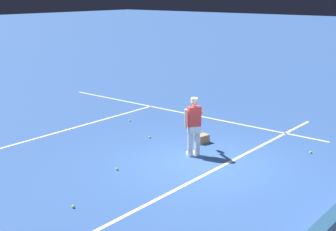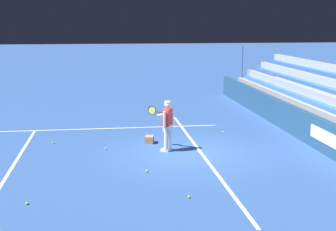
{
  "view_description": "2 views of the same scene",
  "coord_description": "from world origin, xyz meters",
  "px_view_note": "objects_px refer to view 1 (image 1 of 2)",
  "views": [
    {
      "loc": [
        -9.97,
        -6.9,
        4.6
      ],
      "look_at": [
        -0.48,
        0.83,
        1.34
      ],
      "focal_mm": 50.0,
      "sensor_mm": 36.0,
      "label": 1
    },
    {
      "loc": [
        -14.87,
        2.67,
        4.33
      ],
      "look_at": [
        -0.03,
        0.63,
        1.32
      ],
      "focal_mm": 50.0,
      "sensor_mm": 36.0,
      "label": 2
    }
  ],
  "objects_px": {
    "ball_box_cardboard": "(202,139)",
    "tennis_ball_far_left": "(150,137)",
    "tennis_ball_midcourt": "(73,207)",
    "tennis_ball_toward_net": "(311,152)",
    "tennis_ball_near_player": "(117,169)",
    "tennis_ball_by_box": "(130,121)",
    "tennis_player": "(194,126)"
  },
  "relations": [
    {
      "from": "tennis_ball_far_left",
      "to": "tennis_ball_toward_net",
      "type": "bearing_deg",
      "value": -68.01
    },
    {
      "from": "tennis_ball_far_left",
      "to": "tennis_ball_by_box",
      "type": "bearing_deg",
      "value": 60.88
    },
    {
      "from": "ball_box_cardboard",
      "to": "tennis_ball_far_left",
      "type": "bearing_deg",
      "value": 113.13
    },
    {
      "from": "ball_box_cardboard",
      "to": "tennis_ball_midcourt",
      "type": "height_order",
      "value": "ball_box_cardboard"
    },
    {
      "from": "tennis_player",
      "to": "tennis_ball_midcourt",
      "type": "xyz_separation_m",
      "value": [
        -4.41,
        0.04,
        -0.86
      ]
    },
    {
      "from": "tennis_player",
      "to": "tennis_ball_near_player",
      "type": "distance_m",
      "value": 2.54
    },
    {
      "from": "ball_box_cardboard",
      "to": "tennis_ball_toward_net",
      "type": "distance_m",
      "value": 3.29
    },
    {
      "from": "tennis_ball_midcourt",
      "to": "tennis_ball_toward_net",
      "type": "bearing_deg",
      "value": -21.14
    },
    {
      "from": "tennis_ball_toward_net",
      "to": "tennis_ball_by_box",
      "type": "xyz_separation_m",
      "value": [
        -0.83,
        6.52,
        0.0
      ]
    },
    {
      "from": "tennis_ball_midcourt",
      "to": "tennis_ball_far_left",
      "type": "height_order",
      "value": "same"
    },
    {
      "from": "tennis_ball_by_box",
      "to": "tennis_player",
      "type": "bearing_deg",
      "value": -110.66
    },
    {
      "from": "tennis_ball_toward_net",
      "to": "tennis_ball_near_player",
      "type": "bearing_deg",
      "value": 142.63
    },
    {
      "from": "tennis_player",
      "to": "tennis_ball_toward_net",
      "type": "relative_size",
      "value": 25.98
    },
    {
      "from": "tennis_player",
      "to": "tennis_ball_by_box",
      "type": "height_order",
      "value": "tennis_player"
    },
    {
      "from": "ball_box_cardboard",
      "to": "tennis_ball_by_box",
      "type": "xyz_separation_m",
      "value": [
        0.37,
        3.46,
        -0.1
      ]
    },
    {
      "from": "tennis_ball_near_player",
      "to": "tennis_ball_far_left",
      "type": "distance_m",
      "value": 2.91
    },
    {
      "from": "tennis_ball_midcourt",
      "to": "tennis_ball_by_box",
      "type": "height_order",
      "value": "same"
    },
    {
      "from": "tennis_player",
      "to": "ball_box_cardboard",
      "type": "relative_size",
      "value": 4.29
    },
    {
      "from": "ball_box_cardboard",
      "to": "tennis_ball_toward_net",
      "type": "bearing_deg",
      "value": -68.6
    },
    {
      "from": "tennis_player",
      "to": "tennis_ball_midcourt",
      "type": "height_order",
      "value": "tennis_player"
    },
    {
      "from": "tennis_ball_toward_net",
      "to": "tennis_ball_by_box",
      "type": "height_order",
      "value": "same"
    },
    {
      "from": "tennis_ball_near_player",
      "to": "tennis_ball_far_left",
      "type": "bearing_deg",
      "value": 23.97
    },
    {
      "from": "tennis_ball_far_left",
      "to": "tennis_ball_midcourt",
      "type": "bearing_deg",
      "value": -157.24
    },
    {
      "from": "tennis_player",
      "to": "tennis_ball_near_player",
      "type": "xyz_separation_m",
      "value": [
        -2.21,
        0.9,
        -0.86
      ]
    },
    {
      "from": "tennis_player",
      "to": "tennis_ball_midcourt",
      "type": "bearing_deg",
      "value": 179.47
    },
    {
      "from": "tennis_ball_midcourt",
      "to": "tennis_ball_near_player",
      "type": "relative_size",
      "value": 1.0
    },
    {
      "from": "tennis_ball_far_left",
      "to": "tennis_ball_near_player",
      "type": "bearing_deg",
      "value": -156.03
    },
    {
      "from": "tennis_ball_midcourt",
      "to": "tennis_ball_by_box",
      "type": "xyz_separation_m",
      "value": [
        5.9,
        3.92,
        0.0
      ]
    },
    {
      "from": "tennis_ball_by_box",
      "to": "tennis_ball_toward_net",
      "type": "bearing_deg",
      "value": -82.78
    },
    {
      "from": "ball_box_cardboard",
      "to": "tennis_ball_midcourt",
      "type": "distance_m",
      "value": 5.55
    },
    {
      "from": "ball_box_cardboard",
      "to": "tennis_player",
      "type": "bearing_deg",
      "value": -156.06
    },
    {
      "from": "tennis_ball_midcourt",
      "to": "tennis_ball_near_player",
      "type": "xyz_separation_m",
      "value": [
        2.2,
        0.86,
        0.0
      ]
    }
  ]
}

